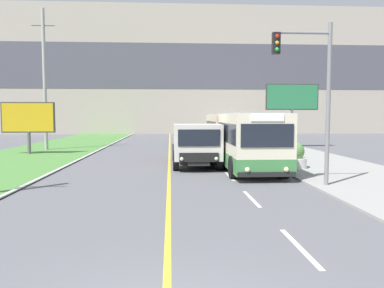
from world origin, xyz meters
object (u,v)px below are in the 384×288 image
Objects in this scene: city_bus at (238,138)px; billboard_large at (292,99)px; billboard_small at (28,119)px; utility_pole_far at (45,79)px; dump_truck at (196,145)px; planter_round_second at (270,150)px; planter_round_near at (295,157)px; car_distant at (184,139)px; traffic_light_mast at (313,84)px.

billboard_large is (6.58, 10.61, 2.67)m from city_bus.
billboard_large is 21.12m from billboard_small.
utility_pole_far is 2.05× the size of billboard_large.
billboard_large is (9.11, 11.82, 2.97)m from dump_truck.
utility_pole_far is 8.64× the size of planter_round_second.
billboard_large reaches higher than planter_round_near.
billboard_small is (-20.58, -4.49, -1.61)m from billboard_large.
car_distant is at bearing 108.80° from planter_round_near.
planter_round_near is at bearing -71.20° from car_distant.
car_distant reaches higher than planter_round_near.
planter_round_second is at bearing -15.94° from billboard_small.
dump_truck is 0.63× the size of utility_pole_far.
car_distant is at bearing 14.34° from utility_pole_far.
planter_round_near is (16.47, -8.58, -1.89)m from billboard_small.
dump_truck is 7.73m from traffic_light_mast.
billboard_large is at bearing 12.31° from billboard_small.
planter_round_second is at bearing -26.73° from utility_pole_far.
city_bus is 2.82m from dump_truck.
planter_round_near is at bearing -14.04° from dump_truck.
city_bus is 3.00× the size of car_distant.
dump_truck is (-2.53, -1.21, -0.30)m from city_bus.
planter_round_near is (5.00, -1.25, -0.53)m from dump_truck.
billboard_large is at bearing -11.67° from car_distant.
dump_truck reaches higher than car_distant.
planter_round_second is at bearing -115.23° from billboard_large.
utility_pole_far reaches higher than billboard_large.
traffic_light_mast reaches higher than city_bus.
car_distant is 12.67m from utility_pole_far.
car_distant is 12.08m from planter_round_second.
car_distant is (-2.63, 12.51, -0.80)m from city_bus.
car_distant is 3.22× the size of planter_round_near.
city_bus is at bearing -147.04° from planter_round_second.
utility_pole_far is 1.80× the size of traffic_light_mast.
city_bus is at bearing -78.14° from car_distant.
dump_truck is 5.53m from planter_round_second.
city_bus is at bearing 101.83° from traffic_light_mast.
utility_pole_far reaches higher than car_distant.
traffic_light_mast is at bearing -55.98° from dump_truck.
traffic_light_mast reaches higher than planter_round_second.
city_bus is 15.32m from billboard_small.
traffic_light_mast reaches higher than billboard_small.
city_bus is 9.93× the size of planter_round_second.
car_distant is 3.31× the size of planter_round_second.
city_bus is 3.58m from planter_round_near.
billboard_small reaches higher than car_distant.
car_distant is 10.02m from billboard_large.
city_bus is 17.43m from utility_pole_far.
utility_pole_far is 18.81m from planter_round_second.
billboard_large is 1.47× the size of billboard_small.
city_bus is at bearing -121.79° from billboard_large.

